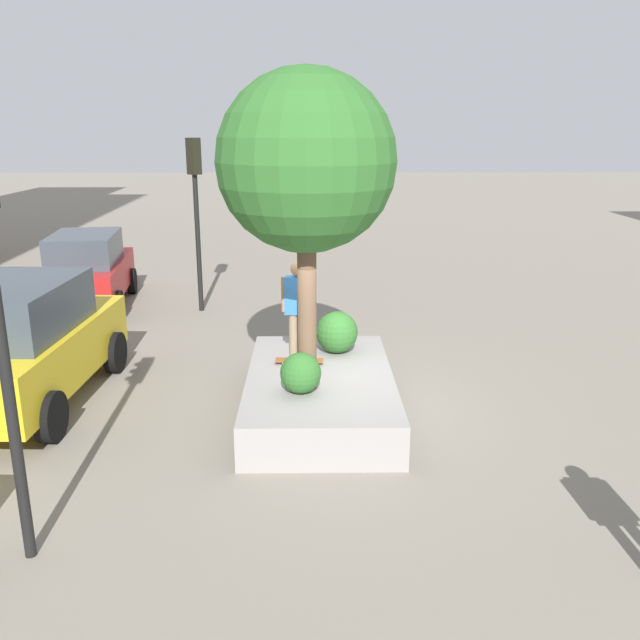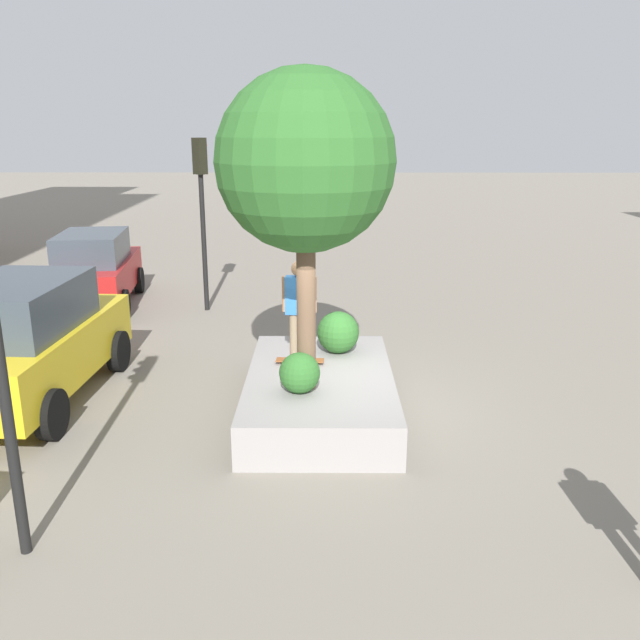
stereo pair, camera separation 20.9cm
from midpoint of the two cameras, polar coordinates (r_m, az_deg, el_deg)
ground_plane at (r=10.89m, az=2.05°, el=-7.97°), size 120.00×120.00×0.00m
planter_ledge at (r=10.81m, az=0.56°, el=-6.27°), size 4.01×2.33×0.66m
plaza_tree at (r=9.44m, az=-0.61°, el=13.30°), size 2.53×2.53×4.62m
boxwood_shrub at (r=11.58m, az=2.08°, el=-1.06°), size 0.73×0.73×0.73m
hedge_clump at (r=9.86m, az=-1.15°, el=-4.56°), size 0.61×0.61×0.61m
skateboard at (r=11.12m, az=-1.19°, el=-3.50°), size 0.26×0.81×0.07m
skateboarder at (r=10.82m, az=-1.22°, el=1.42°), size 0.26×0.57×1.68m
taxi_cab at (r=11.96m, az=-23.37°, el=-1.63°), size 4.60×2.28×2.11m
sedan_parked at (r=17.97m, az=-18.42°, el=4.18°), size 4.32×2.35×1.92m
traffic_light_corner at (r=16.61m, az=-9.73°, el=10.57°), size 0.37×0.37×4.23m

